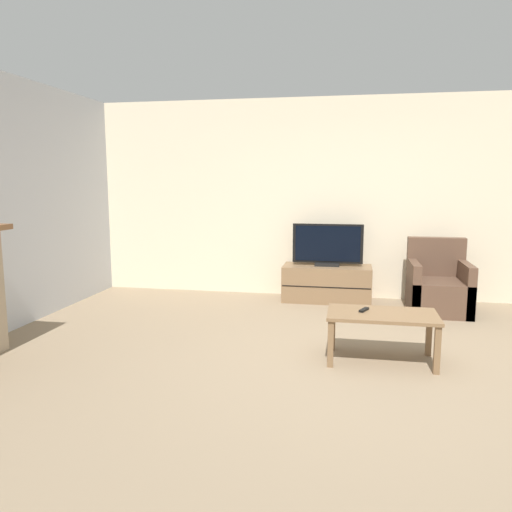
# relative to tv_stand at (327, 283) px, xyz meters

# --- Properties ---
(ground_plane) EXTENTS (24.00, 24.00, 0.00)m
(ground_plane) POSITION_rel_tv_stand_xyz_m (0.34, -2.54, -0.24)
(ground_plane) COLOR #89755B
(wall_back) EXTENTS (12.00, 0.06, 2.70)m
(wall_back) POSITION_rel_tv_stand_xyz_m (0.34, 0.32, 1.11)
(wall_back) COLOR beige
(wall_back) RESTS_ON ground
(tv_stand) EXTENTS (1.16, 0.51, 0.48)m
(tv_stand) POSITION_rel_tv_stand_xyz_m (0.00, 0.00, 0.00)
(tv_stand) COLOR brown
(tv_stand) RESTS_ON ground
(tv) EXTENTS (0.92, 0.18, 0.56)m
(tv) POSITION_rel_tv_stand_xyz_m (0.00, -0.00, 0.50)
(tv) COLOR black
(tv) RESTS_ON tv_stand
(armchair) EXTENTS (0.70, 0.76, 0.88)m
(armchair) POSITION_rel_tv_stand_xyz_m (1.36, -0.29, 0.05)
(armchair) COLOR brown
(armchair) RESTS_ON ground
(coffee_table) EXTENTS (0.95, 0.54, 0.44)m
(coffee_table) POSITION_rel_tv_stand_xyz_m (0.59, -2.19, 0.14)
(coffee_table) COLOR brown
(coffee_table) RESTS_ON ground
(remote) EXTENTS (0.10, 0.15, 0.02)m
(remote) POSITION_rel_tv_stand_xyz_m (0.43, -2.15, 0.21)
(remote) COLOR black
(remote) RESTS_ON coffee_table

